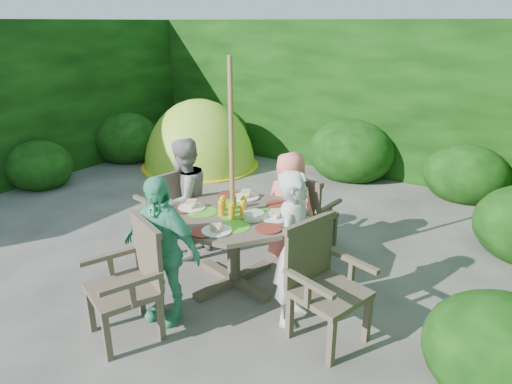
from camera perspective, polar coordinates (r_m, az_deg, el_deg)
The scene contains 13 objects.
ground at distance 5.54m, azimuth -7.93°, elevation -6.08°, with size 60.00×60.00×0.00m, color #403E39.
hedge_enclosure at distance 6.14m, azimuth -0.24°, elevation 9.13°, with size 9.00×9.00×2.50m.
patio_table at distance 4.38m, azimuth -2.84°, elevation -4.13°, with size 1.57×1.57×0.91m.
parasol_pole at distance 4.21m, azimuth -3.00°, elevation 1.59°, with size 0.04×0.04×2.20m, color olive.
garden_chair_right at distance 3.77m, azimuth 8.29°, elevation -10.91°, with size 0.64×0.69×0.96m.
garden_chair_left at distance 5.26m, azimuth -10.65°, elevation -1.91°, with size 0.58×0.63×0.91m.
garden_chair_back at distance 5.17m, azimuth 6.57°, elevation -2.48°, with size 0.55×0.50×0.85m.
garden_chair_front at distance 3.90m, azimuth -15.29°, elevation -10.48°, with size 0.71×0.67×0.94m.
child_right at distance 3.84m, azimuth 4.94°, elevation -7.12°, with size 0.50×0.33×1.37m, color silver.
child_left at distance 4.96m, azimuth -8.93°, elevation -0.95°, with size 0.65×0.51×1.34m, color gray.
child_back at distance 4.90m, azimuth 4.23°, elevation -1.83°, with size 0.59×0.38×1.20m, color #FF7A69.
child_front at distance 3.95m, azimuth -11.80°, elevation -7.09°, with size 0.77×0.32×1.32m, color #4FB88E.
dome_tent at distance 8.37m, azimuth -7.00°, elevation 3.26°, with size 2.11×2.11×2.41m.
Camera 1 is at (3.34, -3.67, 2.46)m, focal length 32.00 mm.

